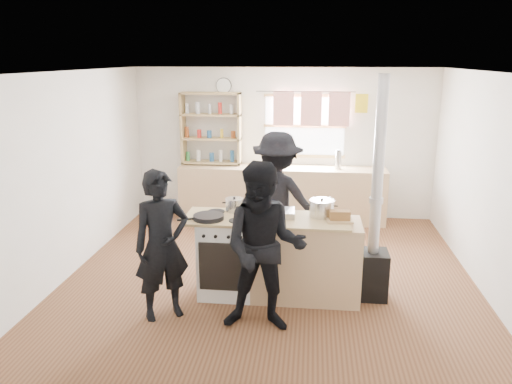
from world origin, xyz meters
The scene contains 14 objects.
ground centered at (0.00, 0.00, -0.01)m, with size 5.00×5.00×0.01m, color brown.
back_counter centered at (0.00, 2.22, 0.45)m, with size 3.40×0.55×0.90m, color tan.
shelving_unit centered at (-1.20, 2.34, 1.51)m, with size 1.00×0.28×1.20m.
thermos centered at (0.91, 2.22, 1.05)m, with size 0.10×0.10×0.29m, color silver.
cooking_island centered at (0.14, -0.55, 0.47)m, with size 1.97×0.64×0.93m.
skillet_greens centered at (-0.63, -0.68, 0.96)m, with size 0.45×0.45×0.05m.
roast_tray centered at (0.15, -0.47, 0.97)m, with size 0.33×0.30×0.07m.
stockpot_stove centered at (-0.39, -0.35, 1.01)m, with size 0.21×0.21×0.17m.
stockpot_counter centered at (0.61, -0.42, 1.03)m, with size 0.28×0.28×0.21m.
bread_board centered at (0.80, -0.58, 0.98)m, with size 0.30×0.23×0.12m.
flue_heater centered at (1.19, -0.48, 0.64)m, with size 0.35×0.35×2.50m.
person_near_left centered at (-1.02, -1.16, 0.79)m, with size 0.58×0.38×1.58m, color black.
person_near_right centered at (0.05, -1.29, 0.86)m, with size 0.83×0.65×1.72m, color black.
person_far centered at (0.06, 0.34, 0.88)m, with size 1.14×0.65×1.76m, color black.
Camera 1 is at (0.48, -5.81, 2.66)m, focal length 35.00 mm.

